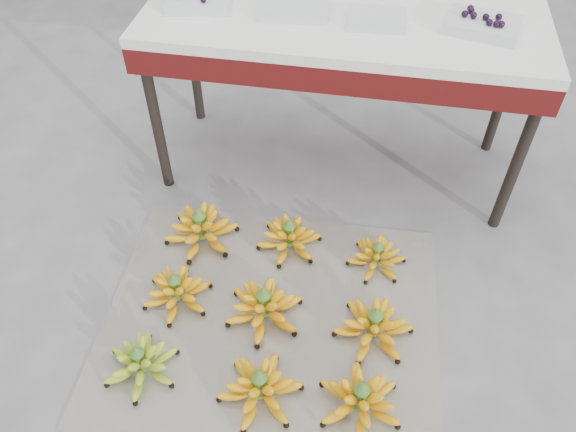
% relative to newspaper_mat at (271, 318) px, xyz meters
% --- Properties ---
extents(ground, '(60.00, 60.00, 0.00)m').
position_rel_newspaper_mat_xyz_m(ground, '(0.11, -0.07, -0.00)').
color(ground, slate).
rests_on(ground, ground).
extents(newspaper_mat, '(1.29, 1.10, 0.01)m').
position_rel_newspaper_mat_xyz_m(newspaper_mat, '(0.00, 0.00, 0.00)').
color(newspaper_mat, beige).
rests_on(newspaper_mat, ground).
extents(bunch_front_left, '(0.34, 0.34, 0.16)m').
position_rel_newspaper_mat_xyz_m(bunch_front_left, '(-0.40, -0.29, 0.06)').
color(bunch_front_left, olive).
rests_on(bunch_front_left, newspaper_mat).
extents(bunch_front_center, '(0.29, 0.29, 0.17)m').
position_rel_newspaper_mat_xyz_m(bunch_front_center, '(0.03, -0.31, 0.06)').
color(bunch_front_center, '#FFBA0C').
rests_on(bunch_front_center, newspaper_mat).
extents(bunch_front_right, '(0.36, 0.36, 0.17)m').
position_rel_newspaper_mat_xyz_m(bunch_front_right, '(0.36, -0.30, 0.06)').
color(bunch_front_right, '#FFBA0C').
rests_on(bunch_front_right, newspaper_mat).
extents(bunch_mid_left, '(0.29, 0.29, 0.16)m').
position_rel_newspaper_mat_xyz_m(bunch_mid_left, '(-0.37, 0.02, 0.06)').
color(bunch_mid_left, '#FFBA0C').
rests_on(bunch_mid_left, newspaper_mat).
extents(bunch_mid_center, '(0.31, 0.31, 0.18)m').
position_rel_newspaper_mat_xyz_m(bunch_mid_center, '(-0.03, 0.00, 0.06)').
color(bunch_mid_center, '#FFBA0C').
rests_on(bunch_mid_center, newspaper_mat).
extents(bunch_mid_right, '(0.33, 0.33, 0.18)m').
position_rel_newspaper_mat_xyz_m(bunch_mid_right, '(0.38, -0.01, 0.06)').
color(bunch_mid_right, '#FFBA0C').
rests_on(bunch_mid_right, newspaper_mat).
extents(bunch_back_left, '(0.33, 0.33, 0.19)m').
position_rel_newspaper_mat_xyz_m(bunch_back_left, '(-0.37, 0.34, 0.07)').
color(bunch_back_left, '#FFBA0C').
rests_on(bunch_back_left, newspaper_mat).
extents(bunch_back_center, '(0.29, 0.29, 0.16)m').
position_rel_newspaper_mat_xyz_m(bunch_back_center, '(0.00, 0.36, 0.06)').
color(bunch_back_center, '#FFBA0C').
rests_on(bunch_back_center, newspaper_mat).
extents(bunch_back_right, '(0.24, 0.24, 0.14)m').
position_rel_newspaper_mat_xyz_m(bunch_back_right, '(0.37, 0.33, 0.05)').
color(bunch_back_right, '#FFBA0C').
rests_on(bunch_back_right, newspaper_mat).
extents(vendor_table, '(1.60, 0.64, 0.77)m').
position_rel_newspaper_mat_xyz_m(vendor_table, '(0.12, 0.92, 0.68)').
color(vendor_table, black).
rests_on(vendor_table, ground).
extents(tray_far_left, '(0.28, 0.22, 0.07)m').
position_rel_newspaper_mat_xyz_m(tray_far_left, '(-0.45, 0.91, 0.79)').
color(tray_far_left, silver).
rests_on(tray_far_left, vendor_table).
extents(tray_left, '(0.28, 0.22, 0.04)m').
position_rel_newspaper_mat_xyz_m(tray_left, '(-0.07, 0.92, 0.79)').
color(tray_left, silver).
rests_on(tray_left, vendor_table).
extents(tray_right, '(0.23, 0.17, 0.04)m').
position_rel_newspaper_mat_xyz_m(tray_right, '(0.25, 0.89, 0.78)').
color(tray_right, silver).
rests_on(tray_right, vendor_table).
extents(tray_far_right, '(0.31, 0.25, 0.07)m').
position_rel_newspaper_mat_xyz_m(tray_far_right, '(0.64, 0.90, 0.79)').
color(tray_far_right, silver).
rests_on(tray_far_right, vendor_table).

